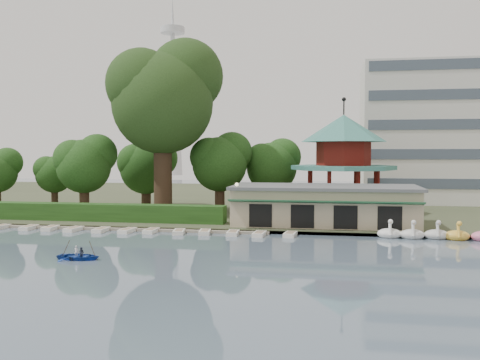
% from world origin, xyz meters
% --- Properties ---
extents(ground_plane, '(220.00, 220.00, 0.00)m').
position_xyz_m(ground_plane, '(0.00, 0.00, 0.00)').
color(ground_plane, slate).
rests_on(ground_plane, ground).
extents(shore, '(220.00, 70.00, 0.40)m').
position_xyz_m(shore, '(0.00, 52.00, 0.20)').
color(shore, '#424930').
rests_on(shore, ground).
extents(embankment, '(220.00, 0.60, 0.30)m').
position_xyz_m(embankment, '(0.00, 17.30, 0.15)').
color(embankment, gray).
rests_on(embankment, ground).
extents(dock, '(34.00, 1.60, 0.24)m').
position_xyz_m(dock, '(-12.00, 17.20, 0.12)').
color(dock, gray).
rests_on(dock, ground).
extents(boathouse, '(18.60, 9.39, 3.90)m').
position_xyz_m(boathouse, '(10.00, 21.97, 2.37)').
color(boathouse, tan).
rests_on(boathouse, shore).
extents(pavilion, '(12.40, 12.40, 13.50)m').
position_xyz_m(pavilion, '(12.00, 32.00, 7.48)').
color(pavilion, tan).
rests_on(pavilion, shore).
extents(broadcast_tower, '(8.00, 8.00, 96.00)m').
position_xyz_m(broadcast_tower, '(-42.00, 140.00, 33.98)').
color(broadcast_tower, silver).
rests_on(broadcast_tower, ground).
extents(hedge, '(30.00, 2.00, 1.80)m').
position_xyz_m(hedge, '(-15.00, 20.50, 1.30)').
color(hedge, '#234C19').
rests_on(hedge, shore).
extents(lamp_post, '(0.36, 0.36, 4.28)m').
position_xyz_m(lamp_post, '(1.50, 19.00, 3.34)').
color(lamp_post, black).
rests_on(lamp_post, shore).
extents(big_tree, '(13.09, 12.19, 20.84)m').
position_xyz_m(big_tree, '(-8.84, 28.19, 14.48)').
color(big_tree, '#3A281C').
rests_on(big_tree, shore).
extents(small_trees, '(39.33, 16.83, 9.81)m').
position_xyz_m(small_trees, '(-10.99, 32.20, 6.16)').
color(small_trees, '#3A281C').
rests_on(small_trees, shore).
extents(swan_boats, '(17.91, 2.16, 1.92)m').
position_xyz_m(swan_boats, '(23.02, 16.56, 0.40)').
color(swan_boats, white).
rests_on(swan_boats, ground).
extents(moored_rowboats, '(35.07, 2.75, 0.36)m').
position_xyz_m(moored_rowboats, '(-10.04, 15.81, 0.18)').
color(moored_rowboats, white).
rests_on(moored_rowboats, ground).
extents(rowboat_with_passengers, '(4.42, 3.21, 2.01)m').
position_xyz_m(rowboat_with_passengers, '(-7.07, 2.84, 0.45)').
color(rowboat_with_passengers, '#1C419F').
rests_on(rowboat_with_passengers, ground).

